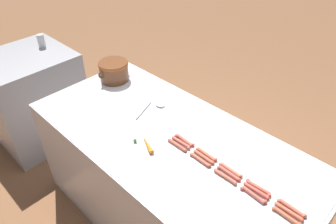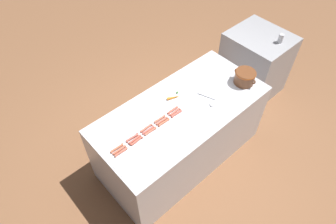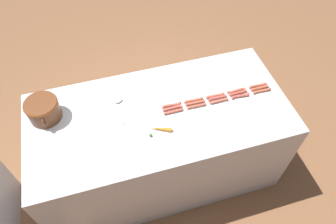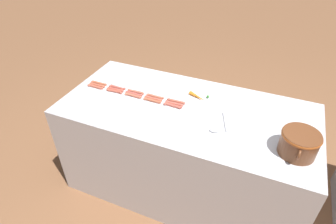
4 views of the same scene
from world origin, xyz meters
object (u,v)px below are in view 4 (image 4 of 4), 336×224
(hot_dog_11, at_px, (114,91))
(serving_spoon, at_px, (218,127))
(hot_dog_9, at_px, (174,103))
(hot_dog_12, at_px, (133,96))
(hot_dog_10, at_px, (95,87))
(hot_dog_7, at_px, (134,94))
(hot_dog_14, at_px, (173,105))
(bean_pot, at_px, (299,142))
(hot_dog_6, at_px, (116,89))
(hot_dog_4, at_px, (176,101))
(hot_dog_2, at_px, (136,92))
(hot_dog_0, at_px, (99,83))
(carrot, at_px, (198,97))
(hot_dog_8, at_px, (154,98))
(hot_dog_5, at_px, (97,85))
(hot_dog_1, at_px, (117,87))
(hot_dog_3, at_px, (155,96))
(hot_dog_13, at_px, (152,100))

(hot_dog_11, bearing_deg, serving_spoon, 82.46)
(hot_dog_9, distance_m, hot_dog_12, 0.36)
(hot_dog_9, bearing_deg, hot_dog_10, -87.33)
(hot_dog_7, relative_size, hot_dog_10, 1.00)
(hot_dog_14, height_order, bean_pot, bean_pot)
(hot_dog_14, bearing_deg, hot_dog_6, -93.20)
(hot_dog_7, bearing_deg, hot_dog_4, 94.83)
(hot_dog_7, bearing_deg, hot_dog_2, 178.43)
(hot_dog_0, height_order, carrot, carrot)
(hot_dog_11, xyz_separation_m, hot_dog_12, (-0.00, 0.18, 0.00))
(hot_dog_12, bearing_deg, hot_dog_8, 99.06)
(hot_dog_10, bearing_deg, hot_dog_14, 89.96)
(hot_dog_2, height_order, carrot, carrot)
(hot_dog_5, xyz_separation_m, hot_dog_10, (0.03, -0.00, 0.00))
(hot_dog_14, bearing_deg, hot_dog_11, -90.43)
(hot_dog_1, distance_m, hot_dog_14, 0.55)
(hot_dog_3, bearing_deg, hot_dog_10, -83.49)
(hot_dog_5, bearing_deg, hot_dog_2, 95.38)
(hot_dog_8, xyz_separation_m, bean_pot, (0.20, 1.11, 0.08))
(hot_dog_2, bearing_deg, hot_dog_7, -1.57)
(hot_dog_1, distance_m, hot_dog_9, 0.55)
(hot_dog_9, relative_size, bean_pot, 0.52)
(hot_dog_1, height_order, hot_dog_12, same)
(hot_dog_5, height_order, hot_dog_9, same)
(hot_dog_6, bearing_deg, hot_dog_14, 86.80)
(hot_dog_11, bearing_deg, carrot, 105.34)
(serving_spoon, xyz_separation_m, carrot, (-0.31, -0.25, 0.01))
(hot_dog_5, height_order, bean_pot, bean_pot)
(hot_dog_8, relative_size, carrot, 0.91)
(hot_dog_8, bearing_deg, hot_dog_2, -100.27)
(hot_dog_4, xyz_separation_m, carrot, (-0.13, 0.15, 0.00))
(hot_dog_12, xyz_separation_m, hot_dog_13, (0.00, 0.18, 0.00))
(hot_dog_4, distance_m, bean_pot, 0.96)
(hot_dog_1, distance_m, bean_pot, 1.49)
(hot_dog_0, relative_size, hot_dog_5, 1.00)
(serving_spoon, bearing_deg, hot_dog_5, -97.62)
(hot_dog_4, height_order, hot_dog_5, same)
(hot_dog_4, bearing_deg, hot_dog_11, -83.63)
(hot_dog_12, distance_m, serving_spoon, 0.77)
(hot_dog_11, xyz_separation_m, hot_dog_14, (0.00, 0.54, 0.00))
(hot_dog_9, xyz_separation_m, hot_dog_14, (0.03, 0.00, 0.00))
(hot_dog_10, xyz_separation_m, bean_pot, (0.17, 1.66, 0.08))
(hot_dog_9, bearing_deg, hot_dog_6, -89.55)
(hot_dog_0, xyz_separation_m, hot_dog_9, (0.03, 0.74, 0.00))
(hot_dog_10, xyz_separation_m, hot_dog_11, (-0.00, 0.19, 0.00))
(hot_dog_1, xyz_separation_m, hot_dog_14, (0.06, 0.55, 0.00))
(hot_dog_3, bearing_deg, hot_dog_11, -80.65)
(hot_dog_0, relative_size, hot_dog_14, 1.00)
(hot_dog_5, relative_size, hot_dog_9, 1.00)
(hot_dog_5, xyz_separation_m, bean_pot, (0.20, 1.66, 0.08))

